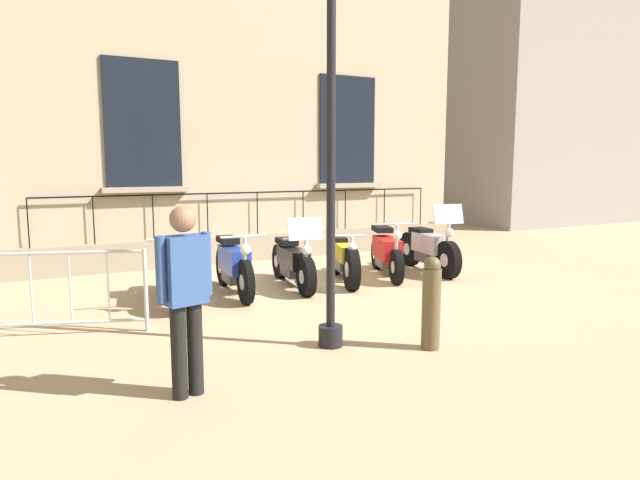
{
  "coord_description": "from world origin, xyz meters",
  "views": [
    {
      "loc": [
        8.65,
        -4.37,
        2.08
      ],
      "look_at": [
        0.33,
        0.0,
        0.8
      ],
      "focal_mm": 31.31,
      "sensor_mm": 36.0,
      "label": 1
    }
  ],
  "objects_px": {
    "motorcycle_blue": "(234,266)",
    "crowd_barrier": "(51,290)",
    "motorcycle_white": "(172,275)",
    "pedestrian_standing": "(185,290)",
    "motorcycle_red": "(387,253)",
    "lamppost": "(331,14)",
    "motorcycle_silver": "(429,249)",
    "motorcycle_black": "(293,263)",
    "bollard": "(431,303)",
    "motorcycle_yellow": "(343,259)"
  },
  "relations": [
    {
      "from": "motorcycle_blue",
      "to": "crowd_barrier",
      "type": "relative_size",
      "value": 0.98
    },
    {
      "from": "motorcycle_white",
      "to": "pedestrian_standing",
      "type": "distance_m",
      "value": 3.7
    },
    {
      "from": "motorcycle_red",
      "to": "lamppost",
      "type": "xyz_separation_m",
      "value": [
        3.07,
        -2.88,
        3.22
      ]
    },
    {
      "from": "motorcycle_white",
      "to": "motorcycle_silver",
      "type": "distance_m",
      "value": 4.96
    },
    {
      "from": "motorcycle_red",
      "to": "pedestrian_standing",
      "type": "distance_m",
      "value": 6.0
    },
    {
      "from": "motorcycle_black",
      "to": "motorcycle_silver",
      "type": "xyz_separation_m",
      "value": [
        0.03,
        2.89,
        0.04
      ]
    },
    {
      "from": "pedestrian_standing",
      "to": "lamppost",
      "type": "bearing_deg",
      "value": 109.03
    },
    {
      "from": "motorcycle_black",
      "to": "lamppost",
      "type": "bearing_deg",
      "value": -17.2
    },
    {
      "from": "bollard",
      "to": "motorcycle_silver",
      "type": "bearing_deg",
      "value": 141.66
    },
    {
      "from": "motorcycle_white",
      "to": "motorcycle_red",
      "type": "relative_size",
      "value": 1.06
    },
    {
      "from": "motorcycle_white",
      "to": "bollard",
      "type": "height_order",
      "value": "motorcycle_white"
    },
    {
      "from": "motorcycle_blue",
      "to": "motorcycle_black",
      "type": "height_order",
      "value": "motorcycle_black"
    },
    {
      "from": "motorcycle_black",
      "to": "motorcycle_red",
      "type": "height_order",
      "value": "motorcycle_black"
    },
    {
      "from": "motorcycle_white",
      "to": "crowd_barrier",
      "type": "xyz_separation_m",
      "value": [
        1.03,
        -1.7,
        0.16
      ]
    },
    {
      "from": "motorcycle_blue",
      "to": "motorcycle_black",
      "type": "xyz_separation_m",
      "value": [
        -0.06,
        1.07,
        -0.04
      ]
    },
    {
      "from": "motorcycle_white",
      "to": "lamppost",
      "type": "distance_m",
      "value": 4.55
    },
    {
      "from": "motorcycle_blue",
      "to": "crowd_barrier",
      "type": "distance_m",
      "value": 2.89
    },
    {
      "from": "motorcycle_white",
      "to": "motorcycle_blue",
      "type": "distance_m",
      "value": 0.99
    },
    {
      "from": "motorcycle_black",
      "to": "crowd_barrier",
      "type": "bearing_deg",
      "value": -73.32
    },
    {
      "from": "motorcycle_white",
      "to": "motorcycle_yellow",
      "type": "xyz_separation_m",
      "value": [
        -0.06,
        3.03,
        0.0
      ]
    },
    {
      "from": "motorcycle_red",
      "to": "bollard",
      "type": "relative_size",
      "value": 1.89
    },
    {
      "from": "lamppost",
      "to": "motorcycle_black",
      "type": "bearing_deg",
      "value": 162.8
    },
    {
      "from": "motorcycle_white",
      "to": "pedestrian_standing",
      "type": "relative_size",
      "value": 1.24
    },
    {
      "from": "motorcycle_red",
      "to": "motorcycle_silver",
      "type": "bearing_deg",
      "value": 87.81
    },
    {
      "from": "motorcycle_yellow",
      "to": "crowd_barrier",
      "type": "distance_m",
      "value": 4.85
    },
    {
      "from": "lamppost",
      "to": "motorcycle_white",
      "type": "bearing_deg",
      "value": -159.36
    },
    {
      "from": "motorcycle_yellow",
      "to": "pedestrian_standing",
      "type": "distance_m",
      "value": 5.24
    },
    {
      "from": "motorcycle_blue",
      "to": "bollard",
      "type": "bearing_deg",
      "value": 16.7
    },
    {
      "from": "motorcycle_yellow",
      "to": "pedestrian_standing",
      "type": "xyz_separation_m",
      "value": [
        3.65,
        -3.73,
        0.57
      ]
    },
    {
      "from": "motorcycle_red",
      "to": "crowd_barrier",
      "type": "xyz_separation_m",
      "value": [
        1.13,
        -5.69,
        0.12
      ]
    },
    {
      "from": "crowd_barrier",
      "to": "pedestrian_standing",
      "type": "relative_size",
      "value": 1.25
    },
    {
      "from": "motorcycle_black",
      "to": "lamppost",
      "type": "xyz_separation_m",
      "value": [
        3.06,
        -0.95,
        3.25
      ]
    },
    {
      "from": "pedestrian_standing",
      "to": "motorcycle_red",
      "type": "bearing_deg",
      "value": 128.2
    },
    {
      "from": "motorcycle_blue",
      "to": "motorcycle_yellow",
      "type": "distance_m",
      "value": 2.04
    },
    {
      "from": "motorcycle_black",
      "to": "bollard",
      "type": "relative_size",
      "value": 2.03
    },
    {
      "from": "motorcycle_yellow",
      "to": "bollard",
      "type": "relative_size",
      "value": 1.96
    },
    {
      "from": "lamppost",
      "to": "bollard",
      "type": "xyz_separation_m",
      "value": [
        0.61,
        0.96,
        -3.13
      ]
    },
    {
      "from": "motorcycle_white",
      "to": "bollard",
      "type": "relative_size",
      "value": 2.02
    },
    {
      "from": "motorcycle_white",
      "to": "lamppost",
      "type": "bearing_deg",
      "value": 20.64
    },
    {
      "from": "motorcycle_red",
      "to": "lamppost",
      "type": "relative_size",
      "value": 0.4
    },
    {
      "from": "lamppost",
      "to": "motorcycle_red",
      "type": "bearing_deg",
      "value": 136.81
    },
    {
      "from": "motorcycle_blue",
      "to": "motorcycle_black",
      "type": "bearing_deg",
      "value": 93.26
    },
    {
      "from": "motorcycle_white",
      "to": "motorcycle_black",
      "type": "height_order",
      "value": "motorcycle_black"
    },
    {
      "from": "pedestrian_standing",
      "to": "motorcycle_yellow",
      "type": "bearing_deg",
      "value": 134.39
    },
    {
      "from": "crowd_barrier",
      "to": "motorcycle_white",
      "type": "bearing_deg",
      "value": 121.26
    },
    {
      "from": "motorcycle_white",
      "to": "motorcycle_yellow",
      "type": "height_order",
      "value": "motorcycle_white"
    },
    {
      "from": "motorcycle_white",
      "to": "crowd_barrier",
      "type": "distance_m",
      "value": 1.99
    },
    {
      "from": "lamppost",
      "to": "bollard",
      "type": "distance_m",
      "value": 3.33
    },
    {
      "from": "crowd_barrier",
      "to": "pedestrian_standing",
      "type": "xyz_separation_m",
      "value": [
        2.56,
        1.0,
        0.41
      ]
    },
    {
      "from": "motorcycle_silver",
      "to": "motorcycle_red",
      "type": "bearing_deg",
      "value": -92.19
    }
  ]
}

